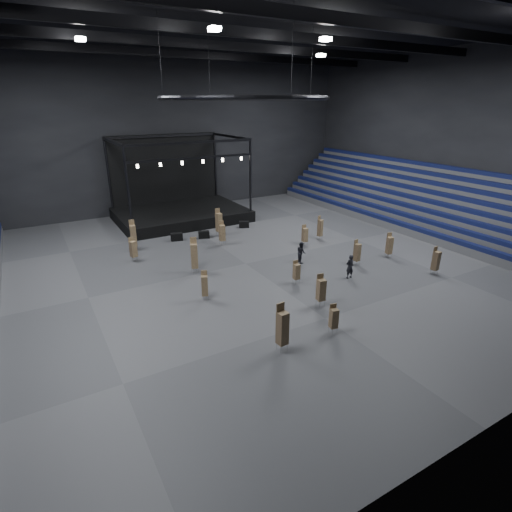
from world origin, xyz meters
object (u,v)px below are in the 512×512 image
chair_stack_1 (357,252)px  chair_stack_5 (320,228)px  chair_stack_3 (133,235)px  man_center (350,267)px  chair_stack_8 (222,232)px  chair_stack_12 (205,285)px  chair_stack_2 (321,289)px  chair_stack_10 (436,260)px  flight_case_mid (204,235)px  chair_stack_13 (194,255)px  crew_member (301,252)px  chair_stack_6 (389,245)px  flight_case_left (177,237)px  stage (178,206)px  chair_stack_7 (219,222)px  chair_stack_9 (133,249)px  chair_stack_14 (282,327)px  flight_case_right (244,224)px  chair_stack_0 (296,271)px  chair_stack_11 (334,318)px  chair_stack_4 (305,234)px

chair_stack_1 → chair_stack_5: size_ratio=0.92×
chair_stack_3 → man_center: chair_stack_3 is taller
chair_stack_8 → chair_stack_12: size_ratio=1.09×
chair_stack_2 → chair_stack_10: (11.06, -0.41, -0.00)m
flight_case_mid → chair_stack_13: 8.72m
chair_stack_2 → crew_member: size_ratio=1.26×
chair_stack_2 → crew_member: bearing=72.1°
flight_case_mid → chair_stack_6: (11.86, -13.01, 0.81)m
chair_stack_12 → man_center: 11.31m
chair_stack_1 → chair_stack_2: chair_stack_2 is taller
flight_case_left → chair_stack_12: (-2.56, -13.02, 0.74)m
chair_stack_2 → chair_stack_6: chair_stack_2 is taller
stage → chair_stack_3: 10.95m
flight_case_mid → chair_stack_6: bearing=-47.6°
crew_member → flight_case_mid: bearing=39.7°
chair_stack_3 → crew_member: size_ratio=1.59×
flight_case_mid → chair_stack_5: bearing=-31.9°
chair_stack_1 → chair_stack_3: size_ratio=0.77×
chair_stack_7 → man_center: bearing=-77.5°
flight_case_mid → man_center: 15.73m
flight_case_left → chair_stack_12: size_ratio=0.53×
chair_stack_9 → flight_case_left: bearing=16.8°
flight_case_mid → chair_stack_14: chair_stack_14 is taller
flight_case_mid → chair_stack_3: bearing=-179.8°
flight_case_right → chair_stack_0: bearing=-103.1°
chair_stack_6 → chair_stack_14: size_ratio=0.79×
flight_case_left → chair_stack_5: bearing=-28.6°
flight_case_left → crew_member: (7.22, -10.71, 0.52)m
flight_case_left → chair_stack_11: chair_stack_11 is taller
chair_stack_2 → chair_stack_11: bearing=-107.4°
chair_stack_12 → man_center: chair_stack_12 is taller
chair_stack_0 → chair_stack_8: (-1.07, 10.59, 0.26)m
chair_stack_12 → chair_stack_4: bearing=47.4°
stage → chair_stack_10: stage is taller
flight_case_right → crew_member: crew_member is taller
chair_stack_9 → chair_stack_10: size_ratio=0.92×
flight_case_left → chair_stack_10: (14.84, -18.04, 0.81)m
chair_stack_4 → chair_stack_10: bearing=-62.4°
chair_stack_1 → chair_stack_6: chair_stack_6 is taller
flight_case_left → chair_stack_14: (-1.30, -20.67, 1.08)m
stage → chair_stack_8: 10.92m
chair_stack_5 → chair_stack_10: size_ratio=1.05×
flight_case_right → chair_stack_6: chair_stack_6 is taller
chair_stack_2 → chair_stack_14: (-5.09, -3.04, 0.26)m
chair_stack_8 → man_center: (5.19, -11.85, -0.29)m
man_center → chair_stack_12: bearing=-11.1°
chair_stack_11 → chair_stack_13: chair_stack_13 is taller
chair_stack_8 → chair_stack_1: bearing=-45.8°
chair_stack_7 → chair_stack_11: 20.11m
man_center → stage: bearing=-76.2°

